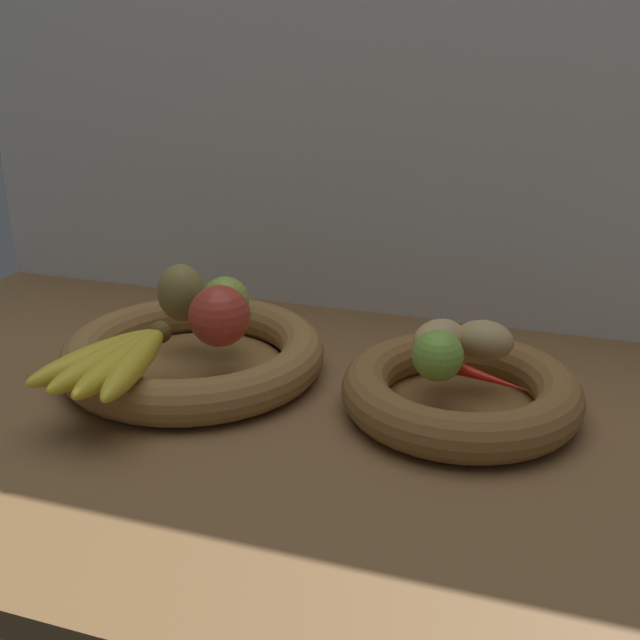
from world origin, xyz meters
The scene contains 12 objects.
ground_plane centered at (0.00, 0.00, -1.50)cm, with size 140.00×90.00×3.00cm, color brown.
back_wall centered at (0.00, 30.00, 27.50)cm, with size 140.00×3.00×55.00cm.
fruit_bowl_left centered at (-18.78, -0.75, 2.57)cm, with size 33.92×33.92×5.50cm.
fruit_bowl_right centered at (15.77, -0.75, 2.58)cm, with size 27.90×27.90×5.50cm.
apple_green_back centered at (-16.21, 4.02, 8.70)cm, with size 6.41×6.41×6.41cm, color #8CAD3D.
apple_red_right centered at (-13.73, -2.89, 9.31)cm, with size 7.63×7.63×7.63cm, color #B73828.
pear_brown centered at (-22.16, 3.16, 9.40)cm, with size 6.10×6.38×7.81cm, color olive.
banana_bunch_front centered at (-21.46, -13.92, 7.08)cm, with size 12.88×20.22×3.17cm.
potato_back centered at (17.59, 3.25, 7.83)cm, with size 6.95×5.37×4.67cm, color tan.
potato_oblong centered at (12.50, 1.80, 7.82)cm, with size 7.30×5.34×4.65cm, color tan.
lime_near centered at (13.42, -4.28, 8.38)cm, with size 5.76×5.76×5.76cm, color #7AAD3D.
chili_pepper centered at (17.67, -3.94, 6.59)cm, with size 2.19×2.19×13.02cm, color red.
Camera 1 is at (25.74, -82.43, 42.58)cm, focal length 43.25 mm.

